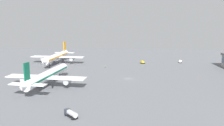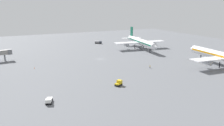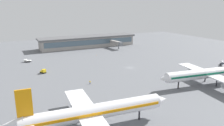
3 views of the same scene
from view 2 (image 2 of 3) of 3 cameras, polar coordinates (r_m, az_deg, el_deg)
ground at (r=146.63m, az=-2.87°, el=1.03°), size 288.00×288.00×0.00m
airplane_at_gate at (r=142.17m, az=25.65°, el=1.58°), size 52.20×41.98×15.87m
airplane_taxiing at (r=180.15m, az=7.21°, el=5.27°), size 51.18×41.34×15.59m
fuel_truck at (r=204.86m, az=-3.46°, el=5.23°), size 5.91×5.68×2.50m
baggage_tug at (r=98.41m, az=1.73°, el=-4.98°), size 3.36×3.72×2.30m
pushback_tractor at (r=84.56m, az=-15.45°, el=-8.98°), size 4.78×3.32×1.90m
ground_crew_worker at (r=126.65m, az=9.45°, el=-0.90°), size 0.58×0.39×1.67m
safety_cone_near_gate at (r=131.53m, az=-18.78°, el=-1.16°), size 0.44×0.44×0.60m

